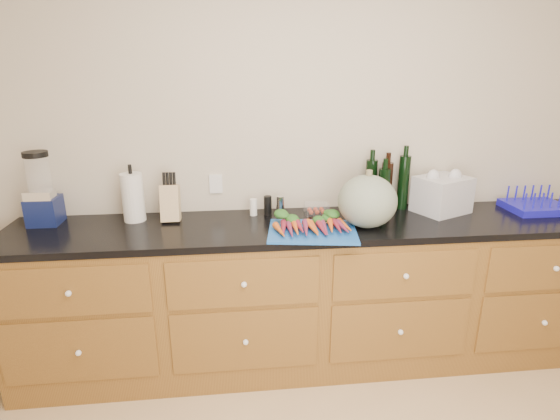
{
  "coord_description": "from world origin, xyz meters",
  "views": [
    {
      "loc": [
        -0.48,
        -1.12,
        1.82
      ],
      "look_at": [
        -0.23,
        1.2,
        1.06
      ],
      "focal_mm": 28.0,
      "sensor_mm": 36.0,
      "label": 1
    }
  ],
  "objects": [
    {
      "name": "cabinets",
      "position": [
        0.0,
        1.3,
        0.45
      ],
      "size": [
        3.6,
        0.64,
        0.9
      ],
      "color": "brown",
      "rests_on": "ground"
    },
    {
      "name": "bottles",
      "position": [
        0.49,
        1.51,
        1.1
      ],
      "size": [
        0.29,
        0.15,
        0.35
      ],
      "color": "black",
      "rests_on": "countertop"
    },
    {
      "name": "carrots",
      "position": [
        -0.05,
        1.17,
        0.98
      ],
      "size": [
        0.41,
        0.28,
        0.05
      ],
      "color": "orange",
      "rests_on": "cutting_board"
    },
    {
      "name": "paper_towel",
      "position": [
        -1.09,
        1.46,
        1.09
      ],
      "size": [
        0.13,
        0.13,
        0.29
      ],
      "primitive_type": "cylinder",
      "color": "silver",
      "rests_on": "countertop"
    },
    {
      "name": "cutting_board",
      "position": [
        -0.05,
        1.14,
        0.95
      ],
      "size": [
        0.54,
        0.44,
        0.01
      ],
      "primitive_type": "cube",
      "rotation": [
        0.0,
        0.0,
        -0.15
      ],
      "color": "#1A56B0",
      "rests_on": "countertop"
    },
    {
      "name": "dish_rack",
      "position": [
        1.46,
        1.38,
        0.98
      ],
      "size": [
        0.36,
        0.29,
        0.14
      ],
      "color": "#1916C0",
      "rests_on": "countertop"
    },
    {
      "name": "squash",
      "position": [
        0.27,
        1.21,
        1.09
      ],
      "size": [
        0.34,
        0.34,
        0.31
      ],
      "primitive_type": "ellipsoid",
      "color": "slate",
      "rests_on": "countertop"
    },
    {
      "name": "knife_block",
      "position": [
        -0.87,
        1.44,
        1.05
      ],
      "size": [
        0.11,
        0.11,
        0.22
      ],
      "primitive_type": "cube",
      "color": "tan",
      "rests_on": "countertop"
    },
    {
      "name": "countertop",
      "position": [
        0.0,
        1.3,
        0.92
      ],
      "size": [
        3.64,
        0.62,
        0.04
      ],
      "primitive_type": "cube",
      "color": "black",
      "rests_on": "cabinets"
    },
    {
      "name": "grinder_salt",
      "position": [
        -0.37,
        1.48,
        0.99
      ],
      "size": [
        0.05,
        0.05,
        0.11
      ],
      "primitive_type": "cylinder",
      "color": "white",
      "rests_on": "countertop"
    },
    {
      "name": "blender_appliance",
      "position": [
        -1.6,
        1.46,
        1.13
      ],
      "size": [
        0.17,
        0.17,
        0.43
      ],
      "color": "#0F1848",
      "rests_on": "countertop"
    },
    {
      "name": "tomato_box",
      "position": [
        0.03,
        1.47,
        0.97
      ],
      "size": [
        0.14,
        0.12,
        0.07
      ],
      "primitive_type": "cube",
      "color": "white",
      "rests_on": "countertop"
    },
    {
      "name": "grinder_pepper",
      "position": [
        -0.28,
        1.48,
        1.0
      ],
      "size": [
        0.05,
        0.05,
        0.12
      ],
      "primitive_type": "cylinder",
      "color": "black",
      "rests_on": "countertop"
    },
    {
      "name": "canister_chrome",
      "position": [
        -0.2,
        1.48,
        1.0
      ],
      "size": [
        0.05,
        0.05,
        0.12
      ],
      "primitive_type": "cylinder",
      "color": "white",
      "rests_on": "countertop"
    },
    {
      "name": "grocery_bag",
      "position": [
        0.83,
        1.42,
        1.05
      ],
      "size": [
        0.39,
        0.36,
        0.23
      ],
      "primitive_type": null,
      "rotation": [
        0.0,
        0.0,
        0.43
      ],
      "color": "silver",
      "rests_on": "countertop"
    },
    {
      "name": "wall_back",
      "position": [
        0.0,
        1.62,
        1.3
      ],
      "size": [
        4.1,
        0.05,
        2.6
      ],
      "primitive_type": "cube",
      "color": "beige",
      "rests_on": "ground"
    }
  ]
}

